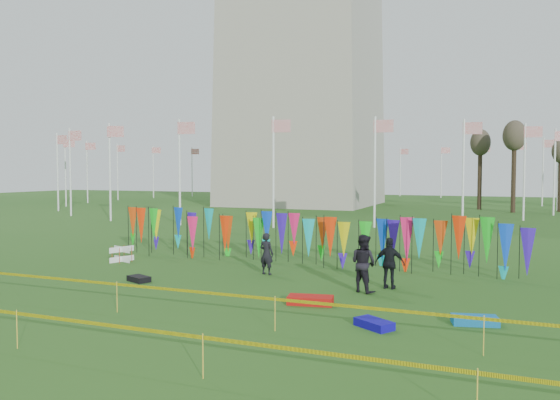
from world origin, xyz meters
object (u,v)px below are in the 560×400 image
at_px(person_mid, 363,263).
at_px(person_right, 390,263).
at_px(kite_bag_red, 310,300).
at_px(kite_bag_teal, 475,320).
at_px(person_left, 266,254).
at_px(box_kite, 122,254).
at_px(kite_bag_black, 139,279).
at_px(kite_bag_blue, 374,324).

bearing_deg(person_mid, person_right, -106.32).
relative_size(kite_bag_red, kite_bag_teal, 1.17).
distance_m(person_left, kite_bag_red, 5.11).
distance_m(box_kite, person_mid, 11.64).
bearing_deg(kite_bag_red, person_mid, 64.33).
height_order(person_right, kite_bag_teal, person_right).
distance_m(person_right, kite_bag_black, 9.13).
bearing_deg(person_mid, person_left, 4.21).
xyz_separation_m(person_left, kite_bag_red, (3.17, -3.95, -0.70)).
height_order(person_mid, kite_bag_teal, person_mid).
distance_m(person_mid, person_right, 1.11).
bearing_deg(kite_bag_black, kite_bag_blue, -16.02).
bearing_deg(person_left, person_right, -179.54).
bearing_deg(person_right, kite_bag_teal, 133.66).
distance_m(person_mid, kite_bag_blue, 4.35).
relative_size(kite_bag_blue, kite_bag_red, 0.73).
bearing_deg(person_mid, kite_bag_red, 89.73).
bearing_deg(person_right, box_kite, -0.84).
bearing_deg(person_right, person_mid, 52.67).
relative_size(kite_bag_blue, kite_bag_teal, 0.86).
xyz_separation_m(box_kite, person_mid, (11.46, -1.94, 0.62)).
distance_m(person_left, person_mid, 4.58).
height_order(box_kite, person_right, person_right).
relative_size(person_mid, kite_bag_blue, 1.93).
relative_size(box_kite, kite_bag_teal, 0.60).
relative_size(kite_bag_red, kite_bag_black, 1.56).
bearing_deg(person_left, kite_bag_blue, 143.79).
distance_m(box_kite, kite_bag_black, 4.75).
xyz_separation_m(person_right, kite_bag_teal, (2.93, -3.58, -0.78)).
xyz_separation_m(person_mid, kite_bag_teal, (3.66, -2.76, -0.86)).
height_order(box_kite, person_left, person_left).
distance_m(person_mid, kite_bag_black, 8.25).
bearing_deg(person_right, kite_bag_black, 18.50).
distance_m(box_kite, kite_bag_red, 11.20).
relative_size(person_right, kite_bag_black, 2.02).
relative_size(box_kite, person_mid, 0.36).
xyz_separation_m(person_left, kite_bag_teal, (7.93, -4.41, -0.71)).
xyz_separation_m(person_mid, kite_bag_black, (-8.09, -1.39, -0.87)).
bearing_deg(kite_bag_black, kite_bag_teal, -6.62).
bearing_deg(person_left, kite_bag_teal, 160.79).
xyz_separation_m(person_right, kite_bag_black, (-8.82, -2.22, -0.79)).
distance_m(kite_bag_red, kite_bag_black, 7.04).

